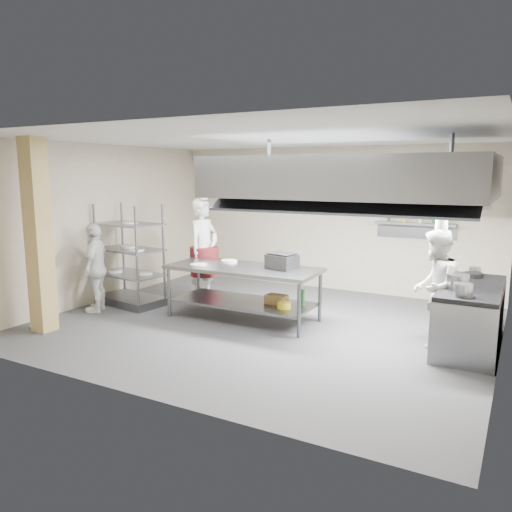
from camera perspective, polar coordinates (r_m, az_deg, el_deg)
The scene contains 23 objects.
floor at distance 8.26m, azimuth 0.77°, elevation -7.86°, with size 7.00×7.00×0.00m, color #3D3D40.
ceiling at distance 7.90m, azimuth 0.81°, elevation 13.37°, with size 7.00×7.00×0.00m, color silver.
wall_back at distance 10.68m, azimuth 8.33°, elevation 4.22°, with size 7.00×7.00×0.00m, color tan.
wall_left at distance 10.05m, azimuth -17.19°, elevation 3.57°, with size 6.00×6.00×0.00m, color tan.
wall_right at distance 7.05m, azimuth 26.86°, elevation 0.58°, with size 6.00×6.00×0.00m, color tan.
column at distance 8.36m, azimuth -23.61°, elevation 2.07°, with size 0.30×0.30×3.00m, color tan.
exhaust_hood at distance 7.75m, azimuth 10.86°, elevation 8.84°, with size 4.00×2.50×0.60m, color gray.
hood_strip_a at distance 8.08m, azimuth 4.66°, elevation 6.73°, with size 1.60×0.12×0.04m, color white.
hood_strip_b at distance 7.54m, azimuth 17.34°, elevation 6.13°, with size 1.60×0.12×0.04m, color white.
wall_shelf at distance 10.04m, azimuth 17.70°, elevation 3.54°, with size 1.50×0.28×0.04m, color gray.
island at distance 8.45m, azimuth -1.46°, elevation -4.27°, with size 2.57×1.07×0.91m, color slate, non-canonical shape.
island_worktop at distance 8.36m, azimuth -1.48°, elevation -1.44°, with size 2.57×1.07×0.06m, color gray.
island_undershelf at distance 8.49m, azimuth -1.46°, elevation -5.28°, with size 2.37×0.96×0.04m, color slate.
pass_rack at distance 9.61m, azimuth -14.25°, elevation 0.12°, with size 1.26×0.74×1.89m, color slate, non-canonical shape.
cooking_range at distance 7.78m, azimuth 23.28°, elevation -6.55°, with size 0.80×2.00×0.84m, color slate.
range_top at distance 7.67m, azimuth 23.50°, elevation -3.31°, with size 0.78×1.96×0.06m, color black.
chef_head at distance 9.66m, azimuth -5.99°, elevation 0.66°, with size 0.72×0.47×1.98m, color white.
chef_line at distance 7.58m, azimuth 19.77°, elevation -3.43°, with size 0.82×0.64×1.69m, color white.
chef_plating at distance 9.33m, azimuth -17.80°, elevation -1.28°, with size 0.93×0.39×1.59m, color silver.
griddle at distance 8.21m, azimuth 2.99°, elevation -0.63°, with size 0.46×0.36×0.23m, color slate.
wicker_basket at distance 8.30m, azimuth 2.35°, elevation -4.96°, with size 0.34×0.23×0.15m, color olive.
stockpot at distance 7.35m, azimuth 22.05°, elevation -2.71°, with size 0.29×0.29×0.20m, color gray.
plate_stack at distance 9.67m, azimuth -14.17°, elevation -1.87°, with size 0.28×0.28×0.05m, color white.
Camera 1 is at (3.67, -6.98, 2.47)m, focal length 35.00 mm.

